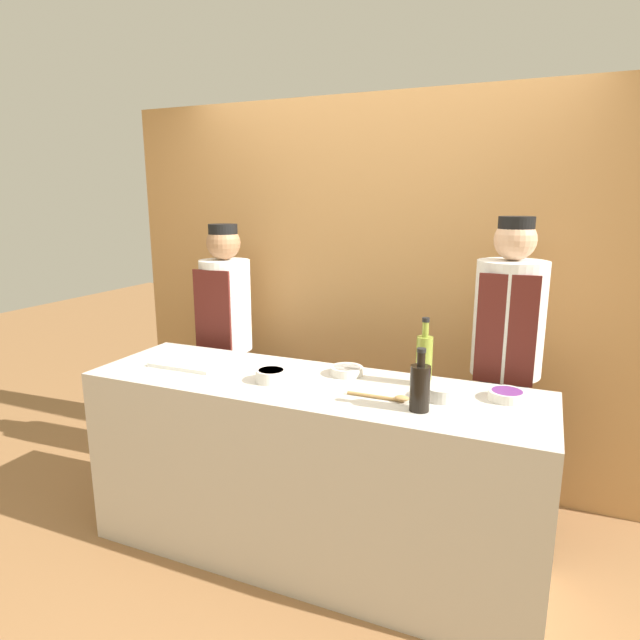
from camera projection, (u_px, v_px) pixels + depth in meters
name	position (u px, v px, depth m)	size (l,w,h in m)	color
ground_plane	(310.00, 552.00, 2.76)	(14.00, 14.00, 0.00)	olive
cabinet_wall	(376.00, 292.00, 3.45)	(3.45, 0.18, 2.40)	#B7844C
counter	(310.00, 471.00, 2.66)	(2.23, 0.66, 0.93)	beige
sauce_bowl_red	(271.00, 375.00, 2.57)	(0.15, 0.15, 0.06)	silver
sauce_bowl_purple	(507.00, 395.00, 2.34)	(0.16, 0.16, 0.04)	silver
sauce_bowl_orange	(347.00, 370.00, 2.67)	(0.16, 0.16, 0.04)	silver
sauce_bowl_white	(442.00, 391.00, 2.35)	(0.17, 0.17, 0.06)	silver
cutting_board	(190.00, 363.00, 2.83)	(0.37, 0.23, 0.02)	white
bottle_oil	(424.00, 359.00, 2.50)	(0.08, 0.08, 0.33)	olive
bottle_soy	(420.00, 386.00, 2.20)	(0.08, 0.08, 0.27)	black
wooden_spoon	(388.00, 397.00, 2.33)	(0.28, 0.05, 0.03)	#B2844C
chef_left	(227.00, 340.00, 3.42)	(0.32, 0.32, 1.64)	#28282D
chef_right	(505.00, 369.00, 2.77)	(0.35, 0.35, 1.70)	#28282D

